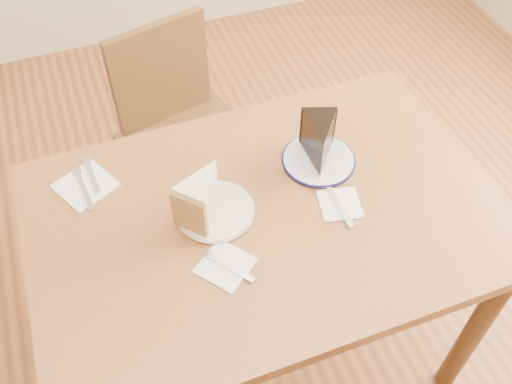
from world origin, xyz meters
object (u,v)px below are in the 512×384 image
object	(u,v)px
chair_far	(186,135)
chocolate_cake	(320,144)
plate_cream	(215,211)
carrot_cake	(204,196)
plate_navy	(319,160)
table	(264,235)

from	to	relation	value
chair_far	chocolate_cake	xyz separation A→B (m)	(0.26, -0.51, 0.34)
chair_far	plate_cream	world-z (taller)	chair_far
plate_cream	chocolate_cake	world-z (taller)	chocolate_cake
plate_cream	carrot_cake	size ratio (longest dim) A/B	1.51
plate_cream	carrot_cake	distance (m)	0.07
plate_cream	plate_navy	size ratio (longest dim) A/B	1.01
chocolate_cake	plate_navy	bearing A→B (deg)	174.64
plate_navy	chocolate_cake	xyz separation A→B (m)	(-0.00, 0.00, 0.06)
chocolate_cake	plate_cream	bearing A→B (deg)	32.37
table	carrot_cake	world-z (taller)	carrot_cake
chair_far	plate_navy	size ratio (longest dim) A/B	4.43
carrot_cake	chocolate_cake	bearing A→B (deg)	58.64
plate_cream	plate_navy	distance (m)	0.33
carrot_cake	chocolate_cake	size ratio (longest dim) A/B	0.98
plate_cream	carrot_cake	world-z (taller)	carrot_cake
carrot_cake	chocolate_cake	xyz separation A→B (m)	(0.34, 0.06, 0.00)
plate_cream	plate_navy	xyz separation A→B (m)	(0.32, 0.07, 0.00)
chair_far	plate_navy	world-z (taller)	chair_far
table	plate_cream	distance (m)	0.17
table	chocolate_cake	distance (m)	0.29
plate_cream	chair_far	bearing A→B (deg)	84.06
plate_navy	chocolate_cake	bearing A→B (deg)	154.80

